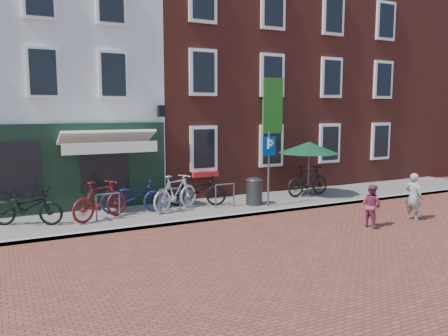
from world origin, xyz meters
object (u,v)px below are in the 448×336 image
bicycle_0 (27,207)px  bicycle_3 (176,193)px  boy (372,206)px  bicycle_4 (196,190)px  bicycle_2 (133,196)px  bicycle_5 (308,181)px  litter_bin (254,189)px  bicycle_1 (100,200)px  woman (413,196)px  parking_sign (269,158)px  parasol (309,145)px

bicycle_0 → bicycle_3: (4.55, -0.12, 0.06)m
boy → bicycle_4: (-3.61, 4.65, 0.01)m
bicycle_2 → bicycle_5: bicycle_5 is taller
litter_bin → bicycle_1: size_ratio=0.53×
litter_bin → woman: woman is taller
parking_sign → parasol: bearing=20.9°
bicycle_4 → boy: bearing=-118.9°
bicycle_5 → parasol: bearing=27.5°
bicycle_0 → bicycle_2: same height
bicycle_5 → bicycle_4: bearing=82.2°
bicycle_0 → bicycle_1: bearing=-71.3°
parking_sign → parasol: parking_sign is taller
litter_bin → bicycle_4: size_ratio=0.51×
bicycle_0 → bicycle_5: size_ratio=1.03×
woman → bicycle_5: size_ratio=0.74×
woman → bicycle_4: woman is taller
litter_bin → parasol: 3.11m
bicycle_3 → bicycle_5: bearing=-113.9°
woman → bicycle_4: (-5.40, 4.61, -0.10)m
parking_sign → parasol: (2.42, 0.92, 0.27)m
parking_sign → bicycle_5: 2.81m
boy → bicycle_3: size_ratio=0.63×
woman → bicycle_5: 4.37m
boy → bicycle_2: bearing=43.7°
boy → bicycle_5: bearing=-21.4°
bicycle_2 → boy: bearing=-114.4°
litter_bin → bicycle_0: bicycle_0 is taller
parking_sign → woman: size_ratio=1.75×
woman → bicycle_5: (-0.79, 4.30, -0.04)m
boy → parasol: bearing=-21.4°
bicycle_3 → bicycle_4: size_ratio=0.97×
litter_bin → bicycle_2: 4.23m
boy → bicycle_5: size_ratio=0.63×
parasol → bicycle_3: 5.69m
litter_bin → bicycle_4: bicycle_4 is taller
boy → bicycle_5: 4.46m
litter_bin → bicycle_5: bearing=9.8°
parking_sign → bicycle_0: size_ratio=1.26×
woman → boy: size_ratio=1.17×
bicycle_1 → bicycle_2: bearing=-92.7°
boy → litter_bin: bearing=15.5°
woman → bicycle_3: (-6.32, 4.23, -0.04)m
bicycle_4 → bicycle_2: bearing=114.9°
litter_bin → bicycle_5: 2.76m
bicycle_3 → boy: bearing=-158.0°
litter_bin → boy: 4.23m
bicycle_2 → parasol: bearing=-78.5°
litter_bin → bicycle_2: bearing=170.3°
woman → bicycle_0: woman is taller
woman → bicycle_4: bearing=39.2°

